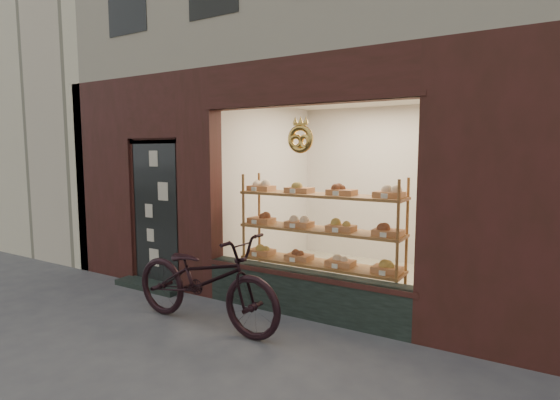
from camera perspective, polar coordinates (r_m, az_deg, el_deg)
The scene contains 4 objects.
ground at distance 4.30m, azimuth -17.42°, elevation -21.77°, with size 90.00×90.00×0.00m, color #434348.
neighbor_left at distance 15.03m, azimuth -26.88°, elevation 15.22°, with size 12.00×7.00×9.00m, color beige.
display_shelf at distance 5.70m, azimuth 5.17°, elevation -5.28°, with size 2.20×0.45×1.70m.
bicycle at distance 5.15m, azimuth -9.83°, elevation -10.17°, with size 0.73×2.09×1.10m, color black.
Camera 1 is at (2.89, -2.47, 2.00)m, focal length 28.00 mm.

